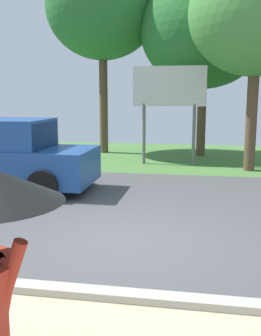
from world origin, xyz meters
TOP-DOWN VIEW (x-y plane):
  - ground_plane at (0.00, 2.95)m, footprint 40.00×22.00m
  - roadside_billboard at (0.08, 7.90)m, footprint 2.60×0.12m
  - tree_left_far at (-2.95, 10.49)m, footprint 4.70×4.70m
  - tree_center_back at (1.23, 10.28)m, footprint 5.07×5.07m
  - tree_right_mid at (2.85, 7.18)m, footprint 4.31×4.31m

SIDE VIEW (x-z plane):
  - ground_plane at x=0.00m, z-range -0.15..0.05m
  - roadside_billboard at x=0.08m, z-range 0.80..4.30m
  - tree_right_mid at x=2.85m, z-range 1.52..8.51m
  - tree_center_back at x=1.23m, z-range 1.35..8.69m
  - tree_left_far at x=-2.95m, z-range 1.95..10.15m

